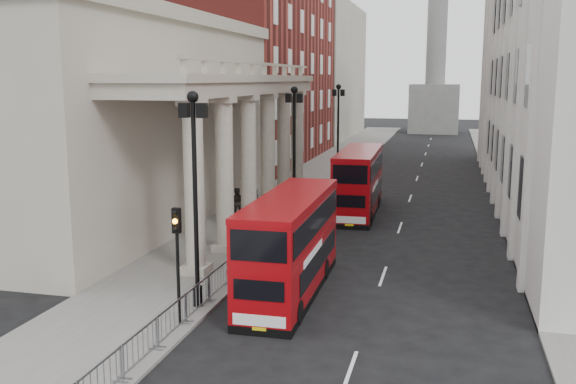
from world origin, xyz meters
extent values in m
plane|color=black|center=(0.00, 0.00, 0.00)|extent=(260.00, 260.00, 0.00)
cube|color=slate|center=(-3.00, 30.00, 0.06)|extent=(6.00, 140.00, 0.12)
cube|color=slate|center=(13.50, 30.00, 0.06)|extent=(3.00, 140.00, 0.12)
cube|color=slate|center=(-0.05, 30.00, 0.07)|extent=(0.20, 140.00, 0.14)
cube|color=#9D9584|center=(-10.50, 18.00, 6.00)|extent=(9.00, 28.00, 12.00)
cube|color=maroon|center=(-10.50, 48.00, 11.00)|extent=(9.00, 32.00, 22.00)
cube|color=#9D9584|center=(-10.50, 80.00, 10.00)|extent=(9.00, 30.00, 20.00)
cube|color=#BBB9AF|center=(16.00, 32.00, 12.50)|extent=(8.00, 55.00, 25.00)
cube|color=#60605E|center=(6.00, 92.00, 4.00)|extent=(8.00, 8.00, 8.00)
cylinder|color=black|center=(-0.60, 4.00, 0.52)|extent=(0.36, 0.36, 0.80)
cylinder|color=black|center=(-0.60, 4.00, 4.12)|extent=(0.18, 0.18, 8.00)
sphere|color=black|center=(-0.60, 4.00, 8.22)|extent=(0.44, 0.44, 0.44)
cube|color=black|center=(-0.25, 4.00, 7.72)|extent=(0.35, 0.35, 0.55)
cube|color=black|center=(-0.95, 4.00, 7.72)|extent=(0.35, 0.35, 0.55)
cylinder|color=black|center=(-0.60, 20.00, 0.52)|extent=(0.36, 0.36, 0.80)
cylinder|color=black|center=(-0.60, 20.00, 4.12)|extent=(0.18, 0.18, 8.00)
sphere|color=black|center=(-0.60, 20.00, 8.22)|extent=(0.44, 0.44, 0.44)
cube|color=black|center=(-0.25, 20.00, 7.72)|extent=(0.35, 0.35, 0.55)
cube|color=black|center=(-0.95, 20.00, 7.72)|extent=(0.35, 0.35, 0.55)
cylinder|color=black|center=(-0.60, 36.00, 0.52)|extent=(0.36, 0.36, 0.80)
cylinder|color=black|center=(-0.60, 36.00, 4.12)|extent=(0.18, 0.18, 8.00)
sphere|color=black|center=(-0.60, 36.00, 8.22)|extent=(0.44, 0.44, 0.44)
cube|color=black|center=(-0.25, 36.00, 7.72)|extent=(0.35, 0.35, 0.55)
cube|color=black|center=(-0.95, 36.00, 7.72)|extent=(0.35, 0.35, 0.55)
cylinder|color=black|center=(-0.50, 2.00, 1.82)|extent=(0.12, 0.12, 3.40)
cube|color=black|center=(-0.50, 2.00, 3.97)|extent=(0.28, 0.22, 0.90)
sphere|color=black|center=(-0.50, 1.87, 4.27)|extent=(0.18, 0.18, 0.18)
sphere|color=orange|center=(-0.50, 1.87, 3.97)|extent=(0.18, 0.18, 0.18)
sphere|color=black|center=(-0.50, 1.87, 3.67)|extent=(0.18, 0.18, 0.18)
cube|color=gray|center=(-0.35, -3.65, 0.67)|extent=(0.50, 2.30, 1.10)
cube|color=gray|center=(-0.35, -1.30, 0.67)|extent=(0.50, 2.30, 1.10)
cube|color=gray|center=(-0.35, 1.05, 0.67)|extent=(0.50, 2.30, 1.10)
cube|color=gray|center=(-0.35, 3.40, 0.67)|extent=(0.50, 2.30, 1.10)
cube|color=gray|center=(-0.35, 5.75, 0.67)|extent=(0.50, 2.30, 1.10)
cube|color=gray|center=(-0.35, 8.10, 0.67)|extent=(0.50, 2.30, 1.10)
cube|color=gray|center=(-0.35, 10.45, 0.67)|extent=(0.50, 2.30, 1.10)
cube|color=#8F060B|center=(2.47, 6.69, 1.23)|extent=(2.41, 9.61, 1.83)
cube|color=#8F060B|center=(2.47, 6.69, 3.13)|extent=(2.41, 9.61, 1.60)
cube|color=#8F060B|center=(2.47, 6.69, 4.04)|extent=(2.44, 9.65, 0.23)
cube|color=black|center=(2.47, 6.69, 0.16)|extent=(2.42, 9.61, 0.32)
cube|color=black|center=(2.47, 6.69, 1.46)|extent=(2.44, 7.79, 0.91)
cube|color=black|center=(2.47, 6.69, 3.22)|extent=(2.45, 9.07, 1.00)
cube|color=white|center=(2.53, 1.91, 0.59)|extent=(1.92, 0.08, 0.41)
cube|color=yellow|center=(2.53, 1.90, 0.29)|extent=(0.50, 0.04, 0.12)
cylinder|color=black|center=(1.48, 3.34, 0.46)|extent=(0.30, 0.92, 0.91)
cylinder|color=black|center=(3.54, 3.37, 0.46)|extent=(0.30, 0.92, 0.91)
cylinder|color=black|center=(1.40, 8.91, 0.46)|extent=(0.30, 0.92, 0.91)
cylinder|color=black|center=(3.47, 8.94, 0.46)|extent=(0.30, 0.92, 0.91)
cube|color=maroon|center=(2.97, 23.54, 1.26)|extent=(2.62, 9.88, 1.87)
cube|color=maroon|center=(2.97, 23.54, 3.20)|extent=(2.62, 9.88, 1.64)
cube|color=maroon|center=(2.97, 23.54, 4.14)|extent=(2.65, 9.92, 0.23)
cube|color=black|center=(2.97, 23.54, 0.16)|extent=(2.63, 9.88, 0.33)
cube|color=black|center=(2.97, 23.54, 1.50)|extent=(2.62, 8.01, 0.93)
cube|color=black|center=(2.97, 23.54, 3.30)|extent=(2.66, 9.32, 1.03)
cube|color=white|center=(3.11, 18.65, 0.61)|extent=(1.96, 0.11, 0.42)
cube|color=yellow|center=(3.11, 18.64, 0.30)|extent=(0.51, 0.05, 0.12)
cylinder|color=black|center=(2.01, 20.10, 0.47)|extent=(0.33, 0.94, 0.93)
cylinder|color=black|center=(4.12, 20.16, 0.47)|extent=(0.33, 0.94, 0.93)
cylinder|color=black|center=(1.85, 25.80, 0.47)|extent=(0.33, 0.94, 0.93)
cylinder|color=black|center=(3.96, 25.86, 0.47)|extent=(0.33, 0.94, 0.93)
imported|color=black|center=(-2.81, 17.50, 0.94)|extent=(0.67, 0.51, 1.64)
imported|color=black|center=(-4.42, 20.04, 1.06)|extent=(1.10, 0.97, 1.88)
imported|color=black|center=(-3.89, 22.26, 0.89)|extent=(0.89, 0.77, 1.54)
camera|label=1|loc=(8.66, -18.34, 8.87)|focal=40.00mm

